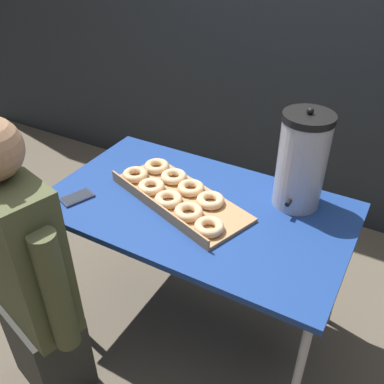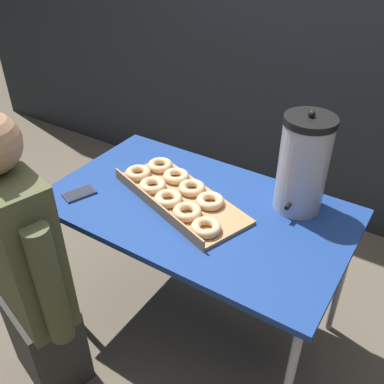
{
  "view_description": "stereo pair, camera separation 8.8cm",
  "coord_description": "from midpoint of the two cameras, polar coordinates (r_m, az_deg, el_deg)",
  "views": [
    {
      "loc": [
        0.7,
        -1.28,
        1.81
      ],
      "look_at": [
        -0.02,
        0.0,
        0.8
      ],
      "focal_mm": 40.0,
      "sensor_mm": 36.0,
      "label": 1
    },
    {
      "loc": [
        0.77,
        -1.23,
        1.81
      ],
      "look_at": [
        -0.02,
        0.0,
        0.8
      ],
      "focal_mm": 40.0,
      "sensor_mm": 36.0,
      "label": 2
    }
  ],
  "objects": [
    {
      "name": "person_seated",
      "position": [
        1.78,
        -22.28,
        -10.83
      ],
      "size": [
        0.54,
        0.3,
        1.28
      ],
      "rotation": [
        0.0,
        0.0,
        2.88
      ],
      "color": "#33332D",
      "rests_on": "ground"
    },
    {
      "name": "back_wall",
      "position": [
        2.67,
        13.98,
        22.34
      ],
      "size": [
        6.0,
        0.11,
        2.56
      ],
      "color": "#23282D",
      "rests_on": "ground"
    },
    {
      "name": "folding_table",
      "position": [
        1.83,
        -0.71,
        -3.08
      ],
      "size": [
        1.27,
        0.75,
        0.74
      ],
      "color": "navy",
      "rests_on": "ground"
    },
    {
      "name": "coffee_urn",
      "position": [
        1.75,
        13.05,
        4.03
      ],
      "size": [
        0.2,
        0.23,
        0.43
      ],
      "color": "#B7B7BC",
      "rests_on": "folding_table"
    },
    {
      "name": "donut_box",
      "position": [
        1.83,
        -3.45,
        -0.32
      ],
      "size": [
        0.69,
        0.47,
        0.05
      ],
      "rotation": [
        0.0,
        0.0,
        -0.34
      ],
      "color": "tan",
      "rests_on": "folding_table"
    },
    {
      "name": "cell_phone",
      "position": [
        1.92,
        -16.34,
        -0.73
      ],
      "size": [
        0.12,
        0.15,
        0.01
      ],
      "rotation": [
        0.0,
        0.0,
        -0.37
      ],
      "color": "#2D334C",
      "rests_on": "folding_table"
    },
    {
      "name": "ground_plane",
      "position": [
        2.32,
        -0.58,
        -16.66
      ],
      "size": [
        12.0,
        12.0,
        0.0
      ],
      "primitive_type": "plane",
      "color": "brown"
    }
  ]
}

